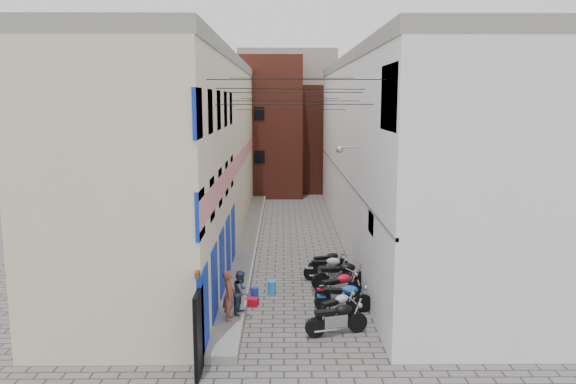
{
  "coord_description": "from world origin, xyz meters",
  "views": [
    {
      "loc": [
        -0.38,
        -13.91,
        6.94
      ],
      "look_at": [
        -0.16,
        10.02,
        3.0
      ],
      "focal_mm": 35.0,
      "sensor_mm": 36.0,
      "label": 1
    }
  ],
  "objects_px": {
    "motorcycle_d": "(339,285)",
    "red_crate": "(252,302)",
    "motorcycle_b": "(337,306)",
    "water_jug_near": "(254,294)",
    "motorcycle_c": "(343,296)",
    "motorcycle_g": "(328,261)",
    "person_a": "(229,295)",
    "motorcycle_e": "(341,274)",
    "motorcycle_f": "(328,267)",
    "motorcycle_a": "(337,317)",
    "person_b": "(241,292)",
    "water_jug_far": "(272,288)"
  },
  "relations": [
    {
      "from": "motorcycle_d",
      "to": "red_crate",
      "type": "relative_size",
      "value": 4.58
    },
    {
      "from": "motorcycle_b",
      "to": "water_jug_near",
      "type": "relative_size",
      "value": 3.83
    },
    {
      "from": "motorcycle_c",
      "to": "motorcycle_g",
      "type": "distance_m",
      "value": 4.17
    },
    {
      "from": "red_crate",
      "to": "person_a",
      "type": "bearing_deg",
      "value": -108.01
    },
    {
      "from": "motorcycle_e",
      "to": "motorcycle_g",
      "type": "height_order",
      "value": "motorcycle_e"
    },
    {
      "from": "motorcycle_f",
      "to": "motorcycle_a",
      "type": "bearing_deg",
      "value": -1.5
    },
    {
      "from": "motorcycle_a",
      "to": "motorcycle_f",
      "type": "relative_size",
      "value": 1.03
    },
    {
      "from": "motorcycle_e",
      "to": "water_jug_near",
      "type": "bearing_deg",
      "value": -79.94
    },
    {
      "from": "motorcycle_g",
      "to": "motorcycle_e",
      "type": "bearing_deg",
      "value": -11.18
    },
    {
      "from": "water_jug_near",
      "to": "red_crate",
      "type": "xyz_separation_m",
      "value": [
        -0.06,
        -0.55,
        -0.1
      ]
    },
    {
      "from": "motorcycle_a",
      "to": "motorcycle_g",
      "type": "bearing_deg",
      "value": 161.91
    },
    {
      "from": "motorcycle_f",
      "to": "person_b",
      "type": "distance_m",
      "value": 5.07
    },
    {
      "from": "motorcycle_b",
      "to": "motorcycle_c",
      "type": "distance_m",
      "value": 0.84
    },
    {
      "from": "motorcycle_e",
      "to": "person_a",
      "type": "xyz_separation_m",
      "value": [
        -3.78,
        -3.34,
        0.4
      ]
    },
    {
      "from": "motorcycle_f",
      "to": "person_a",
      "type": "bearing_deg",
      "value": -36.75
    },
    {
      "from": "red_crate",
      "to": "water_jug_near",
      "type": "bearing_deg",
      "value": 83.8
    },
    {
      "from": "motorcycle_f",
      "to": "red_crate",
      "type": "distance_m",
      "value": 3.92
    },
    {
      "from": "motorcycle_a",
      "to": "motorcycle_e",
      "type": "distance_m",
      "value": 3.99
    },
    {
      "from": "person_a",
      "to": "person_b",
      "type": "distance_m",
      "value": 0.62
    },
    {
      "from": "motorcycle_a",
      "to": "motorcycle_d",
      "type": "bearing_deg",
      "value": 157.25
    },
    {
      "from": "motorcycle_a",
      "to": "motorcycle_f",
      "type": "distance_m",
      "value": 5.15
    },
    {
      "from": "motorcycle_e",
      "to": "motorcycle_f",
      "type": "bearing_deg",
      "value": -169.28
    },
    {
      "from": "motorcycle_d",
      "to": "person_b",
      "type": "bearing_deg",
      "value": -89.03
    },
    {
      "from": "motorcycle_f",
      "to": "person_b",
      "type": "xyz_separation_m",
      "value": [
        -3.07,
        -4.01,
        0.4
      ]
    },
    {
      "from": "motorcycle_e",
      "to": "water_jug_near",
      "type": "height_order",
      "value": "motorcycle_e"
    },
    {
      "from": "motorcycle_d",
      "to": "person_b",
      "type": "height_order",
      "value": "person_b"
    },
    {
      "from": "motorcycle_a",
      "to": "motorcycle_f",
      "type": "xyz_separation_m",
      "value": [
        0.15,
        5.15,
        -0.02
      ]
    },
    {
      "from": "water_jug_far",
      "to": "motorcycle_f",
      "type": "bearing_deg",
      "value": 36.27
    },
    {
      "from": "motorcycle_b",
      "to": "motorcycle_e",
      "type": "height_order",
      "value": "motorcycle_e"
    },
    {
      "from": "motorcycle_c",
      "to": "person_b",
      "type": "bearing_deg",
      "value": -74.54
    },
    {
      "from": "motorcycle_c",
      "to": "red_crate",
      "type": "distance_m",
      "value": 3.15
    },
    {
      "from": "motorcycle_b",
      "to": "water_jug_near",
      "type": "bearing_deg",
      "value": -162.07
    },
    {
      "from": "motorcycle_d",
      "to": "motorcycle_e",
      "type": "relative_size",
      "value": 0.88
    },
    {
      "from": "motorcycle_b",
      "to": "person_b",
      "type": "bearing_deg",
      "value": -128.11
    },
    {
      "from": "motorcycle_g",
      "to": "person_b",
      "type": "relative_size",
      "value": 1.27
    },
    {
      "from": "motorcycle_e",
      "to": "person_a",
      "type": "relative_size",
      "value": 1.4
    },
    {
      "from": "person_b",
      "to": "water_jug_far",
      "type": "height_order",
      "value": "person_b"
    },
    {
      "from": "person_b",
      "to": "motorcycle_a",
      "type": "bearing_deg",
      "value": -95.66
    },
    {
      "from": "motorcycle_b",
      "to": "person_a",
      "type": "bearing_deg",
      "value": -119.2
    },
    {
      "from": "motorcycle_f",
      "to": "motorcycle_g",
      "type": "xyz_separation_m",
      "value": [
        0.08,
        0.88,
        -0.04
      ]
    },
    {
      "from": "motorcycle_a",
      "to": "red_crate",
      "type": "distance_m",
      "value": 3.64
    },
    {
      "from": "motorcycle_b",
      "to": "red_crate",
      "type": "relative_size",
      "value": 4.22
    },
    {
      "from": "person_b",
      "to": "water_jug_far",
      "type": "relative_size",
      "value": 2.88
    },
    {
      "from": "motorcycle_c",
      "to": "motorcycle_d",
      "type": "height_order",
      "value": "motorcycle_c"
    },
    {
      "from": "person_a",
      "to": "red_crate",
      "type": "relative_size",
      "value": 3.75
    },
    {
      "from": "motorcycle_g",
      "to": "water_jug_near",
      "type": "relative_size",
      "value": 3.85
    },
    {
      "from": "motorcycle_f",
      "to": "water_jug_near",
      "type": "relative_size",
      "value": 4.14
    },
    {
      "from": "motorcycle_f",
      "to": "person_b",
      "type": "height_order",
      "value": "person_b"
    },
    {
      "from": "motorcycle_a",
      "to": "water_jug_near",
      "type": "bearing_deg",
      "value": -154.92
    },
    {
      "from": "person_b",
      "to": "motorcycle_d",
      "type": "bearing_deg",
      "value": -45.56
    }
  ]
}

